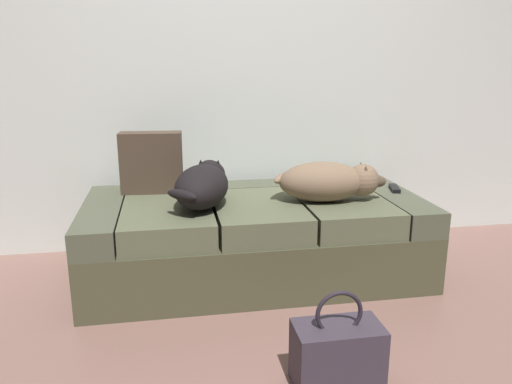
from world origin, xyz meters
TOP-DOWN VIEW (x-y plane):
  - back_wall at (0.00, 1.64)m, footprint 6.40×0.10m
  - couch at (0.00, 1.06)m, footprint 1.80×0.88m
  - dog_dark at (-0.28, 1.00)m, footprint 0.38×0.61m
  - dog_tan at (0.38, 0.96)m, footprint 0.62×0.31m
  - tv_remote at (0.82, 1.10)m, footprint 0.08×0.16m
  - throw_pillow at (-0.54, 1.30)m, footprint 0.35×0.15m
  - handbag at (0.12, 0.03)m, footprint 0.32×0.18m

SIDE VIEW (x-z plane):
  - handbag at x=0.12m, z-range -0.06..0.31m
  - couch at x=0.00m, z-range 0.00..0.43m
  - tv_remote at x=0.82m, z-range 0.43..0.46m
  - dog_tan at x=0.38m, z-range 0.44..0.64m
  - dog_dark at x=-0.28m, z-range 0.44..0.65m
  - throw_pillow at x=-0.54m, z-range 0.43..0.77m
  - back_wall at x=0.00m, z-range 0.00..2.80m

